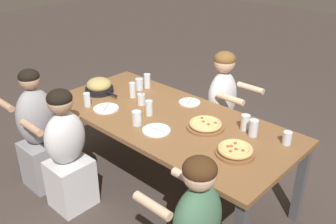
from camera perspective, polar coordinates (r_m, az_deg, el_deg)
The scene contains 21 objects.
ground_plane at distance 3.64m, azimuth 0.00°, elevation -11.63°, with size 18.00×18.00×0.00m, color #423833.
dining_table at distance 3.26m, azimuth 0.00°, elevation -1.92°, with size 2.24×1.02×0.77m.
pizza_board_main at distance 2.74m, azimuth 10.19°, elevation -5.78°, with size 0.29×0.29×0.06m.
pizza_board_second at distance 3.06m, azimuth 5.71°, elevation -1.97°, with size 0.31×0.31×0.05m.
skillet_bowl at distance 3.75m, azimuth -10.45°, elevation 3.87°, with size 0.40×0.28×0.15m.
empty_plate_a at distance 3.01m, azimuth -1.79°, elevation -2.79°, with size 0.23×0.23×0.02m.
empty_plate_b at distance 3.41m, azimuth -9.43°, elevation 0.54°, with size 0.23×0.23×0.02m.
empty_plate_c at distance 3.49m, azimuth 3.30°, elevation 1.49°, with size 0.20×0.20×0.02m.
cocktail_glass_blue at distance 3.44m, azimuth -4.09°, elevation 1.87°, with size 0.07×0.07×0.13m.
drinking_glass_a at distance 3.07m, azimuth 11.68°, elevation -1.65°, with size 0.07×0.07×0.13m.
drinking_glass_b at distance 2.95m, azimuth 17.68°, elevation -3.91°, with size 0.07×0.07×0.10m.
drinking_glass_c at distance 3.48m, azimuth -12.23°, elevation 1.77°, with size 0.06×0.06×0.13m.
drinking_glass_d at distance 3.77m, azimuth -4.42°, elevation 4.18°, with size 0.08×0.08×0.11m.
drinking_glass_e at distance 2.99m, azimuth 12.87°, elevation -2.57°, with size 0.07×0.07×0.14m.
drinking_glass_f at distance 3.59m, azimuth -5.43°, elevation 3.36°, with size 0.06×0.06×0.15m.
drinking_glass_g at distance 3.80m, azimuth -3.19°, elevation 4.61°, with size 0.07×0.07×0.14m.
drinking_glass_h at distance 3.09m, azimuth -4.79°, elevation -0.93°, with size 0.08×0.08×0.12m.
drinking_glass_i at distance 3.24m, azimuth -2.91°, elevation 0.50°, with size 0.07×0.07×0.13m.
diner_far_center at distance 3.80m, azimuth 8.12°, elevation -0.19°, with size 0.51×0.40×1.20m.
diner_near_left at distance 3.63m, azimuth -19.07°, elevation -3.37°, with size 0.51×0.40×1.17m.
diner_near_midleft at distance 3.29m, azimuth -15.11°, elevation -6.36°, with size 0.51×0.40×1.12m.
Camera 1 is at (1.96, -2.09, 2.25)m, focal length 40.00 mm.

